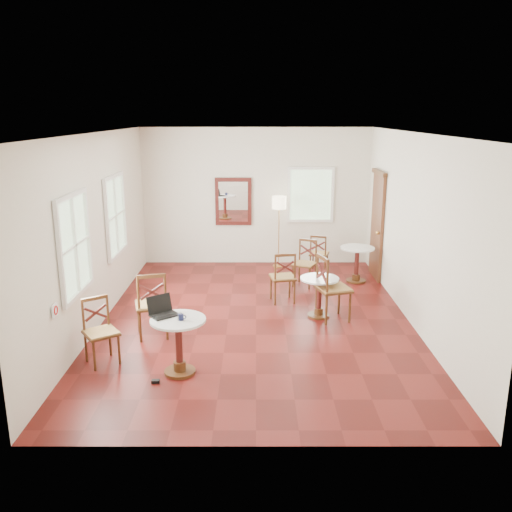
{
  "coord_description": "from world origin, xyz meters",
  "views": [
    {
      "loc": [
        0.0,
        -8.3,
        3.29
      ],
      "look_at": [
        0.0,
        0.3,
        1.0
      ],
      "focal_mm": 37.77,
      "sensor_mm": 36.0,
      "label": 1
    }
  ],
  "objects": [
    {
      "name": "ground",
      "position": [
        0.0,
        0.0,
        0.0
      ],
      "size": [
        7.0,
        7.0,
        0.0
      ],
      "primitive_type": "plane",
      "color": "#58120F",
      "rests_on": "ground"
    },
    {
      "name": "room_shell",
      "position": [
        -0.06,
        0.27,
        1.89
      ],
      "size": [
        5.02,
        7.02,
        3.01
      ],
      "color": "silver",
      "rests_on": "ground"
    },
    {
      "name": "cafe_table_mid",
      "position": [
        1.05,
        0.14,
        0.42
      ],
      "size": [
        0.64,
        0.64,
        0.67
      ],
      "color": "#4D2B13",
      "rests_on": "ground"
    },
    {
      "name": "floor_lamp",
      "position": [
        0.5,
        3.15,
        1.32
      ],
      "size": [
        0.3,
        0.3,
        1.56
      ],
      "color": "#BF8C3F",
      "rests_on": "ground"
    },
    {
      "name": "chair_mid_b",
      "position": [
        1.23,
        -0.0,
        0.54
      ],
      "size": [
        0.62,
        0.62,
        1.09
      ],
      "rotation": [
        0.0,
        0.0,
        1.86
      ],
      "color": "#4D2B13",
      "rests_on": "ground"
    },
    {
      "name": "chair_near_b",
      "position": [
        -2.09,
        -1.57,
        0.45
      ],
      "size": [
        0.58,
        0.58,
        0.9
      ],
      "rotation": [
        0.0,
        0.0,
        0.61
      ],
      "color": "#4D2B13",
      "rests_on": "ground"
    },
    {
      "name": "laptop",
      "position": [
        -1.22,
        -1.74,
        0.82
      ],
      "size": [
        0.44,
        0.43,
        0.24
      ],
      "rotation": [
        0.0,
        0.0,
        0.66
      ],
      "color": "black",
      "rests_on": "cafe_table_near"
    },
    {
      "name": "chair_near_a",
      "position": [
        -1.56,
        -0.7,
        0.51
      ],
      "size": [
        0.58,
        0.58,
        1.03
      ],
      "rotation": [
        0.0,
        0.0,
        3.4
      ],
      "color": "#4D2B13",
      "rests_on": "ground"
    },
    {
      "name": "navy_mug",
      "position": [
        -0.95,
        -1.93,
        0.79
      ],
      "size": [
        0.1,
        0.07,
        0.08
      ],
      "color": "#101436",
      "rests_on": "cafe_table_near"
    },
    {
      "name": "power_adapter",
      "position": [
        -1.27,
        -2.16,
        0.02
      ],
      "size": [
        0.1,
        0.06,
        0.04
      ],
      "primitive_type": "cube",
      "color": "black",
      "rests_on": "ground"
    },
    {
      "name": "water_glass",
      "position": [
        -0.97,
        -1.93,
        0.8
      ],
      "size": [
        0.06,
        0.06,
        0.1
      ],
      "primitive_type": "cylinder",
      "color": "white",
      "rests_on": "cafe_table_near"
    },
    {
      "name": "chair_back_a",
      "position": [
        1.33,
        2.71,
        0.41
      ],
      "size": [
        0.47,
        0.47,
        0.83
      ],
      "rotation": [
        0.0,
        0.0,
        2.86
      ],
      "color": "#4D2B13",
      "rests_on": "ground"
    },
    {
      "name": "chair_back_b",
      "position": [
        0.96,
        1.82,
        0.45
      ],
      "size": [
        0.56,
        0.56,
        0.9
      ],
      "rotation": [
        0.0,
        0.0,
        -0.45
      ],
      "color": "#4D2B13",
      "rests_on": "ground"
    },
    {
      "name": "chair_mid_a",
      "position": [
        0.48,
        0.85,
        0.46
      ],
      "size": [
        0.5,
        0.5,
        0.93
      ],
      "rotation": [
        0.0,
        0.0,
        3.33
      ],
      "color": "#4D2B13",
      "rests_on": "ground"
    },
    {
      "name": "cafe_table_near",
      "position": [
        -0.99,
        -1.89,
        0.47
      ],
      "size": [
        0.71,
        0.71,
        0.75
      ],
      "color": "#4D2B13",
      "rests_on": "ground"
    },
    {
      "name": "cafe_table_back",
      "position": [
        2.01,
        2.05,
        0.44
      ],
      "size": [
        0.67,
        0.67,
        0.71
      ],
      "color": "#4D2B13",
      "rests_on": "ground"
    },
    {
      "name": "mouse",
      "position": [
        -1.11,
        -1.78,
        0.77
      ],
      "size": [
        0.1,
        0.07,
        0.03
      ],
      "primitive_type": "ellipsoid",
      "rotation": [
        0.0,
        0.0,
        0.24
      ],
      "color": "black",
      "rests_on": "cafe_table_near"
    }
  ]
}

